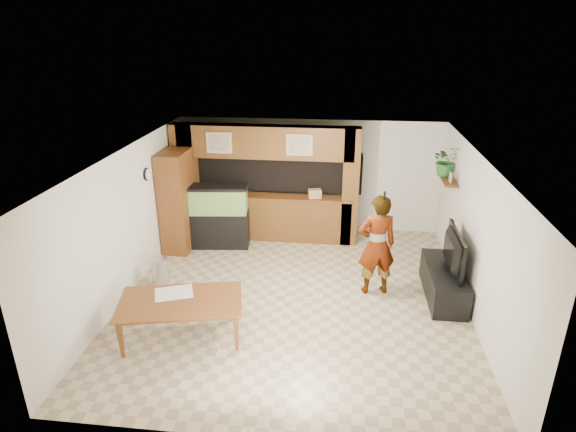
# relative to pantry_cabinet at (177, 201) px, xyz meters

# --- Properties ---
(floor) EXTENTS (6.50, 6.50, 0.00)m
(floor) POSITION_rel_pantry_cabinet_xyz_m (2.70, -1.75, -1.08)
(floor) COLOR tan
(floor) RESTS_ON ground
(ceiling) EXTENTS (6.50, 6.50, 0.00)m
(ceiling) POSITION_rel_pantry_cabinet_xyz_m (2.70, -1.75, 1.52)
(ceiling) COLOR white
(ceiling) RESTS_ON wall_back
(wall_back) EXTENTS (6.00, 0.00, 6.00)m
(wall_back) POSITION_rel_pantry_cabinet_xyz_m (2.70, 1.50, 0.22)
(wall_back) COLOR silver
(wall_back) RESTS_ON floor
(wall_left) EXTENTS (0.00, 6.50, 6.50)m
(wall_left) POSITION_rel_pantry_cabinet_xyz_m (-0.30, -1.75, 0.22)
(wall_left) COLOR silver
(wall_left) RESTS_ON floor
(wall_right) EXTENTS (0.00, 6.50, 6.50)m
(wall_right) POSITION_rel_pantry_cabinet_xyz_m (5.70, -1.75, 0.22)
(wall_right) COLOR silver
(wall_right) RESTS_ON floor
(partition) EXTENTS (4.20, 0.99, 2.60)m
(partition) POSITION_rel_pantry_cabinet_xyz_m (1.75, 0.88, 0.23)
(partition) COLOR brown
(partition) RESTS_ON floor
(wall_clock) EXTENTS (0.05, 0.25, 0.25)m
(wall_clock) POSITION_rel_pantry_cabinet_xyz_m (-0.27, -0.75, 0.82)
(wall_clock) COLOR black
(wall_clock) RESTS_ON wall_left
(wall_shelf) EXTENTS (0.25, 0.90, 0.04)m
(wall_shelf) POSITION_rel_pantry_cabinet_xyz_m (5.55, 0.20, 0.62)
(wall_shelf) COLOR brown
(wall_shelf) RESTS_ON wall_right
(pantry_cabinet) EXTENTS (0.54, 0.88, 2.16)m
(pantry_cabinet) POSITION_rel_pantry_cabinet_xyz_m (0.00, 0.00, 0.00)
(pantry_cabinet) COLOR brown
(pantry_cabinet) RESTS_ON floor
(trash_can) EXTENTS (0.31, 0.31, 0.57)m
(trash_can) POSITION_rel_pantry_cabinet_xyz_m (0.17, -1.65, -0.80)
(trash_can) COLOR #B2B2B7
(trash_can) RESTS_ON floor
(aquarium) EXTENTS (1.26, 0.47, 1.39)m
(aquarium) POSITION_rel_pantry_cabinet_xyz_m (0.85, 0.20, -0.40)
(aquarium) COLOR black
(aquarium) RESTS_ON floor
(tv_stand) EXTENTS (0.60, 1.64, 0.55)m
(tv_stand) POSITION_rel_pantry_cabinet_xyz_m (5.35, -1.41, -0.81)
(tv_stand) COLOR black
(tv_stand) RESTS_ON floor
(television) EXTENTS (0.17, 1.25, 0.72)m
(television) POSITION_rel_pantry_cabinet_xyz_m (5.35, -1.41, -0.17)
(television) COLOR black
(television) RESTS_ON tv_stand
(photo_frame) EXTENTS (0.03, 0.15, 0.20)m
(photo_frame) POSITION_rel_pantry_cabinet_xyz_m (5.55, 0.00, 0.74)
(photo_frame) COLOR tan
(photo_frame) RESTS_ON wall_shelf
(potted_plant) EXTENTS (0.68, 0.63, 0.62)m
(potted_plant) POSITION_rel_pantry_cabinet_xyz_m (5.52, 0.44, 0.95)
(potted_plant) COLOR #27632A
(potted_plant) RESTS_ON wall_shelf
(person) EXTENTS (0.77, 0.60, 1.88)m
(person) POSITION_rel_pantry_cabinet_xyz_m (4.12, -1.40, -0.14)
(person) COLOR #9F8857
(person) RESTS_ON floor
(microphone) EXTENTS (0.04, 0.11, 0.17)m
(microphone) POSITION_rel_pantry_cabinet_xyz_m (4.17, -1.56, 0.85)
(microphone) COLOR black
(microphone) RESTS_ON person
(dining_table) EXTENTS (2.05, 1.42, 0.66)m
(dining_table) POSITION_rel_pantry_cabinet_xyz_m (1.09, -3.17, -0.75)
(dining_table) COLOR brown
(dining_table) RESTS_ON floor
(newspaper_a) EXTENTS (0.69, 0.60, 0.01)m
(newspaper_a) POSITION_rel_pantry_cabinet_xyz_m (0.91, -2.93, -0.42)
(newspaper_a) COLOR silver
(newspaper_a) RESTS_ON dining_table
(counter_box) EXTENTS (0.31, 0.24, 0.18)m
(counter_box) POSITION_rel_pantry_cabinet_xyz_m (2.88, 0.70, 0.05)
(counter_box) COLOR #9D8455
(counter_box) RESTS_ON partition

